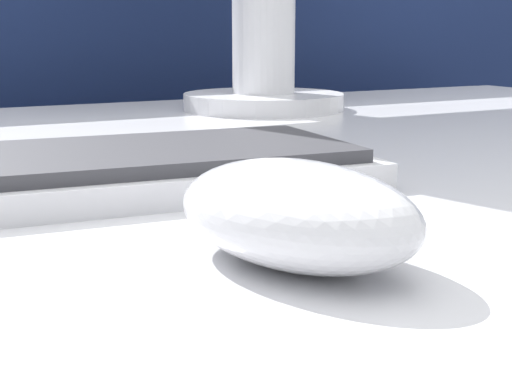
# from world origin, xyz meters

# --- Properties ---
(computer_mouse_near) EXTENTS (0.10, 0.13, 0.04)m
(computer_mouse_near) POSITION_xyz_m (0.03, -0.22, 0.79)
(computer_mouse_near) COLOR silver
(computer_mouse_near) RESTS_ON desk
(keyboard) EXTENTS (0.40, 0.18, 0.02)m
(keyboard) POSITION_xyz_m (-0.03, -0.05, 0.79)
(keyboard) COLOR silver
(keyboard) RESTS_ON desk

